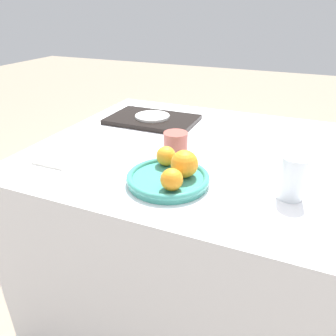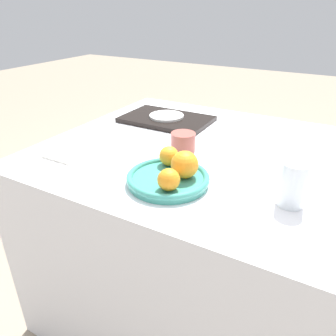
{
  "view_description": "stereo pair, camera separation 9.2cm",
  "coord_description": "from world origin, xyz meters",
  "px_view_note": "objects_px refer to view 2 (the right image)",
  "views": [
    {
      "loc": [
        0.28,
        -1.05,
        1.23
      ],
      "look_at": [
        -0.05,
        -0.28,
        0.82
      ],
      "focal_mm": 35.0,
      "sensor_mm": 36.0,
      "label": 1
    },
    {
      "loc": [
        0.36,
        -1.0,
        1.23
      ],
      "look_at": [
        -0.05,
        -0.28,
        0.82
      ],
      "focal_mm": 35.0,
      "sensor_mm": 36.0,
      "label": 2
    }
  ],
  "objects_px": {
    "fruit_platter": "(168,179)",
    "orange_1": "(169,180)",
    "orange_0": "(185,165)",
    "side_plate": "(167,116)",
    "water_glass": "(293,184)",
    "napkin": "(67,154)",
    "orange_2": "(169,156)",
    "serving_tray": "(167,119)",
    "cup_1": "(183,142)"
  },
  "relations": [
    {
      "from": "serving_tray",
      "to": "side_plate",
      "type": "height_order",
      "value": "side_plate"
    },
    {
      "from": "cup_1",
      "to": "serving_tray",
      "type": "bearing_deg",
      "value": 129.55
    },
    {
      "from": "napkin",
      "to": "orange_0",
      "type": "bearing_deg",
      "value": 2.97
    },
    {
      "from": "fruit_platter",
      "to": "napkin",
      "type": "xyz_separation_m",
      "value": [
        -0.4,
        0.0,
        -0.01
      ]
    },
    {
      "from": "orange_2",
      "to": "serving_tray",
      "type": "relative_size",
      "value": 0.16
    },
    {
      "from": "side_plate",
      "to": "serving_tray",
      "type": "bearing_deg",
      "value": 0.0
    },
    {
      "from": "orange_1",
      "to": "water_glass",
      "type": "relative_size",
      "value": 0.51
    },
    {
      "from": "cup_1",
      "to": "orange_2",
      "type": "bearing_deg",
      "value": -79.19
    },
    {
      "from": "orange_0",
      "to": "napkin",
      "type": "xyz_separation_m",
      "value": [
        -0.44,
        -0.02,
        -0.06
      ]
    },
    {
      "from": "orange_1",
      "to": "side_plate",
      "type": "relative_size",
      "value": 0.4
    },
    {
      "from": "napkin",
      "to": "side_plate",
      "type": "bearing_deg",
      "value": 76.13
    },
    {
      "from": "orange_2",
      "to": "cup_1",
      "type": "relative_size",
      "value": 0.7
    },
    {
      "from": "orange_1",
      "to": "napkin",
      "type": "bearing_deg",
      "value": 171.86
    },
    {
      "from": "fruit_platter",
      "to": "orange_0",
      "type": "relative_size",
      "value": 3.04
    },
    {
      "from": "orange_2",
      "to": "side_plate",
      "type": "distance_m",
      "value": 0.48
    },
    {
      "from": "water_glass",
      "to": "napkin",
      "type": "distance_m",
      "value": 0.73
    },
    {
      "from": "serving_tray",
      "to": "water_glass",
      "type": "bearing_deg",
      "value": -34.85
    },
    {
      "from": "fruit_platter",
      "to": "cup_1",
      "type": "height_order",
      "value": "cup_1"
    },
    {
      "from": "fruit_platter",
      "to": "orange_2",
      "type": "bearing_deg",
      "value": 117.42
    },
    {
      "from": "side_plate",
      "to": "napkin",
      "type": "relative_size",
      "value": 1.23
    },
    {
      "from": "water_glass",
      "to": "cup_1",
      "type": "relative_size",
      "value": 1.39
    },
    {
      "from": "orange_0",
      "to": "cup_1",
      "type": "distance_m",
      "value": 0.23
    },
    {
      "from": "orange_0",
      "to": "side_plate",
      "type": "relative_size",
      "value": 0.53
    },
    {
      "from": "fruit_platter",
      "to": "serving_tray",
      "type": "height_order",
      "value": "fruit_platter"
    },
    {
      "from": "orange_1",
      "to": "napkin",
      "type": "distance_m",
      "value": 0.44
    },
    {
      "from": "orange_0",
      "to": "serving_tray",
      "type": "height_order",
      "value": "orange_0"
    },
    {
      "from": "orange_2",
      "to": "serving_tray",
      "type": "distance_m",
      "value": 0.48
    },
    {
      "from": "orange_2",
      "to": "napkin",
      "type": "bearing_deg",
      "value": -168.96
    },
    {
      "from": "orange_1",
      "to": "napkin",
      "type": "xyz_separation_m",
      "value": [
        -0.43,
        0.06,
        -0.05
      ]
    },
    {
      "from": "fruit_platter",
      "to": "water_glass",
      "type": "relative_size",
      "value": 2.03
    },
    {
      "from": "orange_2",
      "to": "water_glass",
      "type": "xyz_separation_m",
      "value": [
        0.37,
        -0.01,
        0.01
      ]
    },
    {
      "from": "water_glass",
      "to": "cup_1",
      "type": "xyz_separation_m",
      "value": [
        -0.39,
        0.17,
        -0.02
      ]
    },
    {
      "from": "orange_2",
      "to": "serving_tray",
      "type": "bearing_deg",
      "value": 120.48
    },
    {
      "from": "serving_tray",
      "to": "cup_1",
      "type": "relative_size",
      "value": 4.42
    },
    {
      "from": "fruit_platter",
      "to": "serving_tray",
      "type": "relative_size",
      "value": 0.64
    },
    {
      "from": "cup_1",
      "to": "napkin",
      "type": "distance_m",
      "value": 0.4
    },
    {
      "from": "water_glass",
      "to": "orange_0",
      "type": "bearing_deg",
      "value": -173.1
    },
    {
      "from": "fruit_platter",
      "to": "napkin",
      "type": "distance_m",
      "value": 0.4
    },
    {
      "from": "cup_1",
      "to": "napkin",
      "type": "bearing_deg",
      "value": -145.95
    },
    {
      "from": "water_glass",
      "to": "serving_tray",
      "type": "bearing_deg",
      "value": 145.15
    },
    {
      "from": "side_plate",
      "to": "napkin",
      "type": "bearing_deg",
      "value": -103.87
    },
    {
      "from": "napkin",
      "to": "water_glass",
      "type": "bearing_deg",
      "value": 4.54
    },
    {
      "from": "orange_1",
      "to": "orange_2",
      "type": "relative_size",
      "value": 1.01
    },
    {
      "from": "serving_tray",
      "to": "side_plate",
      "type": "bearing_deg",
      "value": 0.0
    },
    {
      "from": "orange_1",
      "to": "orange_2",
      "type": "distance_m",
      "value": 0.15
    },
    {
      "from": "orange_0",
      "to": "orange_1",
      "type": "relative_size",
      "value": 1.3
    },
    {
      "from": "fruit_platter",
      "to": "orange_1",
      "type": "xyz_separation_m",
      "value": [
        0.04,
        -0.06,
        0.04
      ]
    },
    {
      "from": "orange_2",
      "to": "serving_tray",
      "type": "xyz_separation_m",
      "value": [
        -0.24,
        0.41,
        -0.04
      ]
    },
    {
      "from": "orange_1",
      "to": "serving_tray",
      "type": "xyz_separation_m",
      "value": [
        -0.31,
        0.54,
        -0.04
      ]
    },
    {
      "from": "orange_1",
      "to": "water_glass",
      "type": "distance_m",
      "value": 0.32
    }
  ]
}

